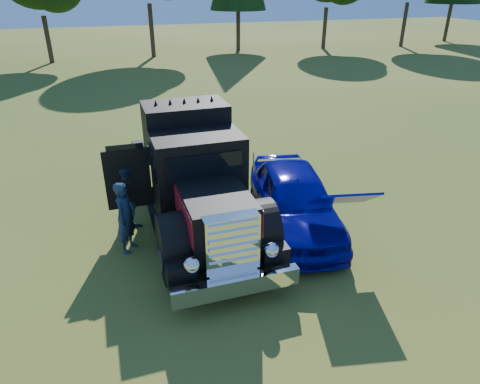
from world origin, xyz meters
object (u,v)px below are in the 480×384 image
at_px(diamond_t_truck, 195,181).
at_px(spectator_near, 126,217).
at_px(spectator_far, 130,199).
at_px(hotrod_coupe, 294,199).

xyz_separation_m(diamond_t_truck, spectator_near, (-1.76, -0.58, -0.41)).
relative_size(spectator_near, spectator_far, 0.97).
bearing_deg(diamond_t_truck, hotrod_coupe, -19.41).
distance_m(diamond_t_truck, hotrod_coupe, 2.53).
bearing_deg(hotrod_coupe, diamond_t_truck, 160.59).
distance_m(hotrod_coupe, spectator_near, 4.11).
relative_size(hotrod_coupe, spectator_far, 2.75).
distance_m(hotrod_coupe, spectator_far, 4.09).
xyz_separation_m(hotrod_coupe, spectator_near, (-4.10, 0.24, 0.08)).
height_order(diamond_t_truck, spectator_near, diamond_t_truck).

